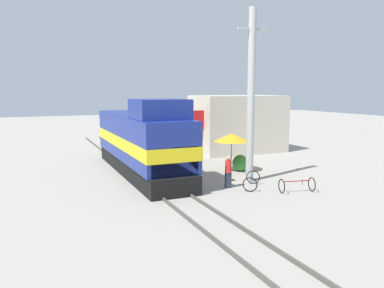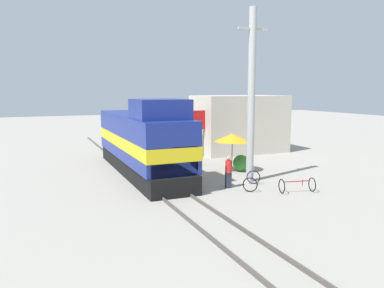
# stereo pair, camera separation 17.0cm
# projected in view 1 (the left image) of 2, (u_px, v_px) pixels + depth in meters

# --- Properties ---
(ground_plane) EXTENTS (120.00, 120.00, 0.00)m
(ground_plane) POSITION_uv_depth(u_px,v_px,m) (152.00, 180.00, 21.53)
(ground_plane) COLOR gray
(rail_near) EXTENTS (0.08, 41.97, 0.15)m
(rail_near) POSITION_uv_depth(u_px,v_px,m) (140.00, 180.00, 21.23)
(rail_near) COLOR #4C4742
(rail_near) RESTS_ON ground_plane
(rail_far) EXTENTS (0.08, 41.97, 0.15)m
(rail_far) POSITION_uv_depth(u_px,v_px,m) (163.00, 178.00, 21.80)
(rail_far) COLOR #4C4742
(rail_far) RESTS_ON ground_plane
(locomotive) EXTENTS (2.89, 12.48, 4.68)m
(locomotive) POSITION_uv_depth(u_px,v_px,m) (142.00, 142.00, 22.90)
(locomotive) COLOR black
(locomotive) RESTS_ON ground_plane
(utility_pole) EXTENTS (1.80, 0.42, 9.57)m
(utility_pole) POSITION_uv_depth(u_px,v_px,m) (251.00, 96.00, 20.66)
(utility_pole) COLOR #B2B2AD
(utility_pole) RESTS_ON ground_plane
(vendor_umbrella) EXTENTS (2.26, 2.26, 2.45)m
(vendor_umbrella) POSITION_uv_depth(u_px,v_px,m) (232.00, 137.00, 23.54)
(vendor_umbrella) COLOR #4C4C4C
(vendor_umbrella) RESTS_ON ground_plane
(billboard_sign) EXTENTS (2.20, 0.12, 3.61)m
(billboard_sign) POSITION_uv_depth(u_px,v_px,m) (194.00, 123.00, 28.64)
(billboard_sign) COLOR #595959
(billboard_sign) RESTS_ON ground_plane
(shrub_cluster) EXTENTS (1.05, 1.05, 1.05)m
(shrub_cluster) POSITION_uv_depth(u_px,v_px,m) (240.00, 163.00, 23.98)
(shrub_cluster) COLOR #388C38
(shrub_cluster) RESTS_ON ground_plane
(person_bystander) EXTENTS (0.34, 0.34, 1.73)m
(person_bystander) POSITION_uv_depth(u_px,v_px,m) (228.00, 170.00, 19.76)
(person_bystander) COLOR #2D3347
(person_bystander) RESTS_ON ground_plane
(bicycle) EXTENTS (1.68, 1.85, 0.76)m
(bicycle) POSITION_uv_depth(u_px,v_px,m) (252.00, 180.00, 19.87)
(bicycle) COLOR black
(bicycle) RESTS_ON ground_plane
(bicycle_spare) EXTENTS (1.83, 1.07, 0.73)m
(bicycle_spare) POSITION_uv_depth(u_px,v_px,m) (297.00, 185.00, 18.99)
(bicycle_spare) COLOR black
(bicycle_spare) RESTS_ON ground_plane
(building_block_distant) EXTENTS (7.36, 4.32, 4.71)m
(building_block_distant) POSITION_uv_depth(u_px,v_px,m) (238.00, 124.00, 31.45)
(building_block_distant) COLOR beige
(building_block_distant) RESTS_ON ground_plane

